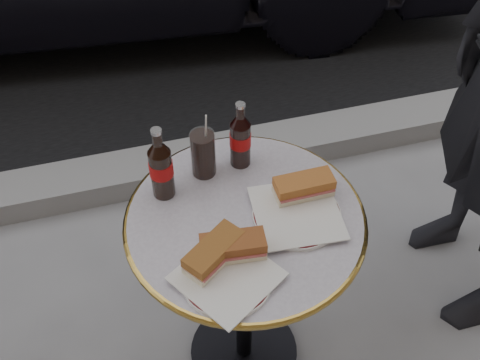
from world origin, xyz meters
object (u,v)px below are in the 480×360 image
object	(u,v)px
plate_left	(227,278)
cola_bottle_left	(160,163)
cola_bottle_right	(240,134)
bistro_table	(244,296)
cola_glass	(203,154)
plate_right	(297,215)

from	to	relation	value
plate_left	cola_bottle_left	bearing A→B (deg)	106.50
plate_left	cola_bottle_right	xyz separation A→B (m)	(0.13, 0.36, 0.10)
plate_left	bistro_table	bearing A→B (deg)	61.60
cola_bottle_left	cola_bottle_right	bearing A→B (deg)	13.89
plate_left	cola_bottle_right	size ratio (longest dim) A/B	1.03
cola_bottle_right	cola_glass	distance (m)	0.11
bistro_table	cola_bottle_left	world-z (taller)	cola_bottle_left
cola_glass	plate_left	bearing A→B (deg)	-94.43
cola_bottle_right	cola_bottle_left	bearing A→B (deg)	-166.11
plate_right	cola_bottle_left	distance (m)	0.37
plate_right	cola_bottle_left	world-z (taller)	cola_bottle_left
cola_bottle_right	cola_glass	xyz separation A→B (m)	(-0.10, -0.01, -0.04)
bistro_table	cola_bottle_left	distance (m)	0.53
cola_bottle_left	cola_bottle_right	world-z (taller)	cola_bottle_left
bistro_table	plate_right	bearing A→B (deg)	-13.83
plate_left	cola_bottle_right	bearing A→B (deg)	70.02
cola_bottle_left	cola_glass	xyz separation A→B (m)	(0.12, 0.05, -0.04)
cola_glass	plate_right	bearing A→B (deg)	-48.54
cola_bottle_right	cola_glass	size ratio (longest dim) A/B	1.51
bistro_table	cola_glass	bearing A→B (deg)	109.10
plate_right	cola_glass	xyz separation A→B (m)	(-0.19, 0.22, 0.06)
plate_left	cola_glass	bearing A→B (deg)	85.57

